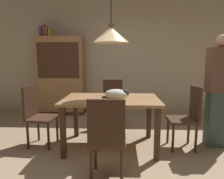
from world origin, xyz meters
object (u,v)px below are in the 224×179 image
object	(u,v)px
chair_near_front	(107,136)
book_blue_wide	(42,32)
book_yellow_short	(50,33)
chair_right_side	(188,115)
cat_sleeping	(117,94)
person_standing	(219,91)
book_red_tall	(45,31)
hutch_bookcase	(61,77)
chair_far_back	(113,102)
dining_table	(111,105)
book_brown_thick	(48,32)
pendant_lamp	(111,35)
chair_left_side	(37,113)

from	to	relation	value
chair_near_front	book_blue_wide	bearing A→B (deg)	121.97
book_yellow_short	chair_near_front	bearing A→B (deg)	-61.10
chair_right_side	book_yellow_short	size ratio (longest dim) A/B	4.65
cat_sleeping	person_standing	bearing A→B (deg)	7.95
cat_sleeping	book_red_tall	world-z (taller)	book_red_tall
hutch_bookcase	person_standing	xyz separation A→B (m)	(2.91, -1.76, -0.04)
chair_far_back	person_standing	size ratio (longest dim) A/B	0.56
book_red_tall	dining_table	bearing A→B (deg)	-48.58
person_standing	chair_right_side	bearing A→B (deg)	-166.27
chair_right_side	book_blue_wide	world-z (taller)	book_blue_wide
book_brown_thick	pendant_lamp	bearing A→B (deg)	-49.75
cat_sleeping	person_standing	distance (m)	1.53
chair_near_front	book_brown_thick	bearing A→B (deg)	119.98
pendant_lamp	hutch_bookcase	world-z (taller)	pendant_lamp
chair_near_front	cat_sleeping	world-z (taller)	chair_near_front
pendant_lamp	book_red_tall	xyz separation A→B (m)	(-1.66, 1.88, 0.33)
dining_table	hutch_bookcase	distance (m)	2.30
book_blue_wide	book_brown_thick	world-z (taller)	book_blue_wide
cat_sleeping	book_red_tall	xyz separation A→B (m)	(-1.75, 1.98, 1.16)
chair_right_side	book_red_tall	distance (m)	3.68
chair_right_side	book_red_tall	size ratio (longest dim) A/B	3.32
book_red_tall	cat_sleeping	bearing A→B (deg)	-48.47
chair_near_front	pendant_lamp	distance (m)	1.45
pendant_lamp	book_yellow_short	bearing A→B (deg)	129.01
cat_sleeping	book_brown_thick	size ratio (longest dim) A/B	1.68
chair_left_side	dining_table	bearing A→B (deg)	-0.32
chair_near_front	cat_sleeping	size ratio (longest dim) A/B	2.31
hutch_bookcase	book_blue_wide	distance (m)	1.16
chair_near_front	book_blue_wide	world-z (taller)	book_blue_wide
book_blue_wide	hutch_bookcase	bearing A→B (deg)	-0.20
pendant_lamp	book_blue_wide	size ratio (longest dim) A/B	5.42
chair_left_side	hutch_bookcase	size ratio (longest dim) A/B	0.50
chair_near_front	hutch_bookcase	size ratio (longest dim) A/B	0.50
dining_table	book_red_tall	world-z (taller)	book_red_tall
pendant_lamp	book_yellow_short	world-z (taller)	pendant_lamp
book_blue_wide	chair_left_side	bearing A→B (deg)	-72.39
book_yellow_short	person_standing	world-z (taller)	book_yellow_short
chair_near_front	cat_sleeping	bearing A→B (deg)	83.31
book_blue_wide	dining_table	bearing A→B (deg)	-47.52
chair_far_back	chair_near_front	world-z (taller)	same
book_brown_thick	chair_far_back	bearing A→B (deg)	-32.33
chair_near_front	book_yellow_short	distance (m)	3.46
hutch_bookcase	book_yellow_short	size ratio (longest dim) A/B	9.25
chair_right_side	pendant_lamp	world-z (taller)	pendant_lamp
hutch_bookcase	chair_left_side	bearing A→B (deg)	-84.71
pendant_lamp	book_brown_thick	size ratio (longest dim) A/B	5.42
person_standing	dining_table	bearing A→B (deg)	-175.86
dining_table	chair_far_back	world-z (taller)	chair_far_back
chair_far_back	book_brown_thick	xyz separation A→B (m)	(-1.59, 1.00, 1.45)
chair_far_back	book_red_tall	world-z (taller)	book_red_tall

